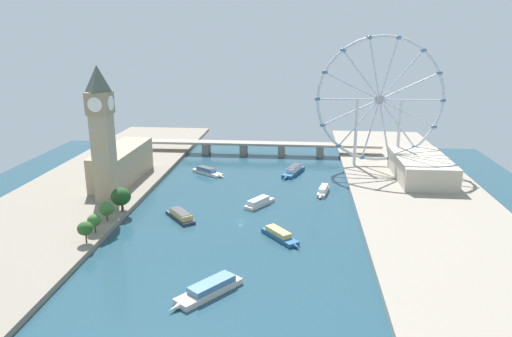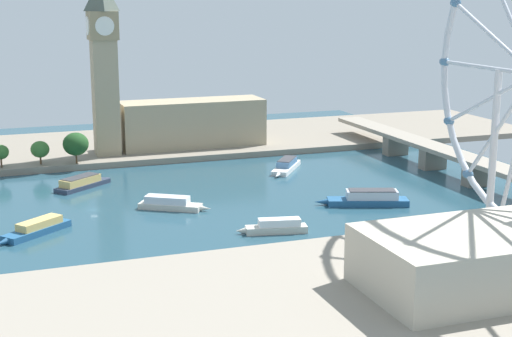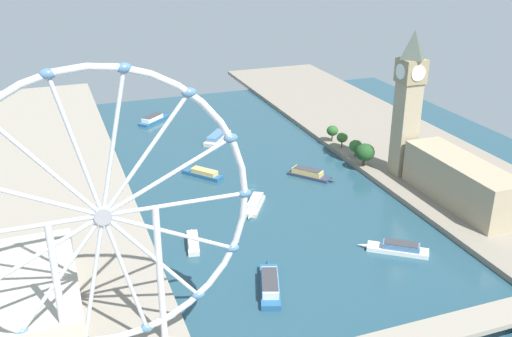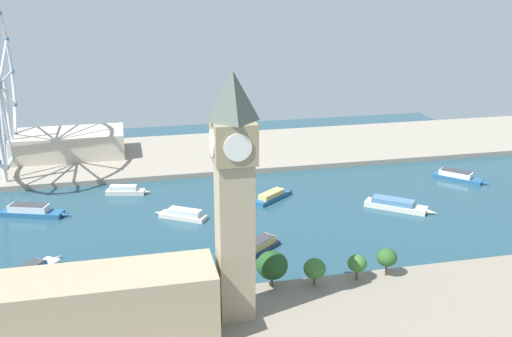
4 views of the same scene
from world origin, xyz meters
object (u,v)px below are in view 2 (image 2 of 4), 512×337
object	(u,v)px
riverside_hall	(491,258)
tour_boat_2	(170,204)
tour_boat_6	(37,228)
tour_boat_3	(368,199)
clock_tower	(104,64)
parliament_block	(192,123)
river_bridge	(454,158)
tour_boat_7	(276,227)
tour_boat_1	(286,166)
tour_boat_0	(82,183)

from	to	relation	value
riverside_hall	tour_boat_2	world-z (taller)	riverside_hall
tour_boat_6	tour_boat_3	bearing A→B (deg)	139.13
tour_boat_3	tour_boat_6	bearing A→B (deg)	17.05
clock_tower	tour_boat_2	distance (m)	105.64
parliament_block	river_bridge	size ratio (longest dim) A/B	0.35
clock_tower	riverside_hall	xyz separation A→B (m)	(208.04, 67.94, -35.93)
parliament_block	tour_boat_7	xyz separation A→B (m)	(142.87, -9.78, -12.67)
clock_tower	river_bridge	xyz separation A→B (m)	(86.78, 138.25, -38.46)
tour_boat_6	tour_boat_1	bearing A→B (deg)	169.44
tour_boat_7	clock_tower	bearing A→B (deg)	-64.01
parliament_block	tour_boat_0	distance (m)	86.68
tour_boat_0	tour_boat_7	xyz separation A→B (m)	(85.15, 53.66, -0.10)
tour_boat_0	tour_boat_6	size ratio (longest dim) A/B	1.01
clock_tower	tour_boat_7	xyz separation A→B (m)	(136.32, 34.60, -44.76)
tour_boat_0	tour_boat_7	bearing A→B (deg)	-96.49
river_bridge	riverside_hall	bearing A→B (deg)	-30.11
tour_boat_1	clock_tower	bearing A→B (deg)	-87.69
clock_tower	parliament_block	size ratio (longest dim) A/B	1.16
river_bridge	tour_boat_7	world-z (taller)	river_bridge
river_bridge	tour_boat_7	size ratio (longest dim) A/B	8.44
tour_boat_6	tour_boat_7	bearing A→B (deg)	122.78
tour_boat_1	tour_boat_0	bearing A→B (deg)	-52.73
tour_boat_0	tour_boat_6	world-z (taller)	tour_boat_0
riverside_hall	tour_boat_3	xyz separation A→B (m)	(-92.55, 12.69, -8.42)
tour_boat_1	tour_boat_7	size ratio (longest dim) A/B	1.18
tour_boat_7	tour_boat_2	bearing A→B (deg)	-45.16
riverside_hall	tour_boat_0	size ratio (longest dim) A/B	2.58
parliament_block	tour_boat_6	world-z (taller)	parliament_block
tour_boat_0	tour_boat_6	xyz separation A→B (m)	(59.31, -22.70, -0.19)
parliament_block	clock_tower	bearing A→B (deg)	-81.60
river_bridge	tour_boat_3	size ratio (longest dim) A/B	5.83
parliament_block	riverside_hall	xyz separation A→B (m)	(214.59, 23.57, -3.84)
tour_boat_1	tour_boat_2	bearing A→B (deg)	-18.85
clock_tower	riverside_hall	world-z (taller)	clock_tower
tour_boat_0	tour_boat_1	bearing A→B (deg)	-37.49
river_bridge	tour_boat_3	distance (m)	64.64
clock_tower	tour_boat_3	distance (m)	147.67
riverside_hall	tour_boat_7	xyz separation A→B (m)	(-71.72, -33.34, -8.83)
tour_boat_6	river_bridge	bearing A→B (deg)	148.97
riverside_hall	tour_boat_0	distance (m)	179.60
river_bridge	tour_boat_2	bearing A→B (deg)	-86.23
riverside_hall	tour_boat_7	world-z (taller)	riverside_hall
tour_boat_6	riverside_hall	bearing A→B (deg)	99.82
tour_boat_2	parliament_block	bearing A→B (deg)	102.80
tour_boat_1	tour_boat_6	world-z (taller)	tour_boat_1
riverside_hall	river_bridge	bearing A→B (deg)	149.89
parliament_block	tour_boat_7	size ratio (longest dim) A/B	2.95
tour_boat_0	tour_boat_2	world-z (taller)	tour_boat_0
river_bridge	tour_boat_1	world-z (taller)	river_bridge
river_bridge	tour_boat_2	distance (m)	130.78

